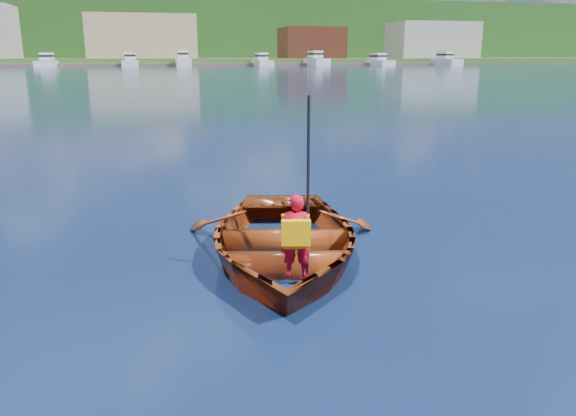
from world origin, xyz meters
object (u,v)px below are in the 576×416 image
at_px(rowboat, 282,239).
at_px(marina_yachts, 212,61).
at_px(child_paddler, 296,234).
at_px(dock, 146,65).

height_order(rowboat, marina_yachts, marina_yachts).
relative_size(child_paddler, dock, 0.01).
xyz_separation_m(dock, marina_yachts, (16.83, -4.63, 0.93)).
height_order(child_paddler, dock, child_paddler).
xyz_separation_m(child_paddler, dock, (-4.68, 149.68, -0.24)).
bearing_deg(child_paddler, marina_yachts, 85.21).
distance_m(rowboat, marina_yachts, 144.65).
bearing_deg(dock, child_paddler, -88.21).
height_order(child_paddler, marina_yachts, marina_yachts).
height_order(dock, marina_yachts, marina_yachts).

